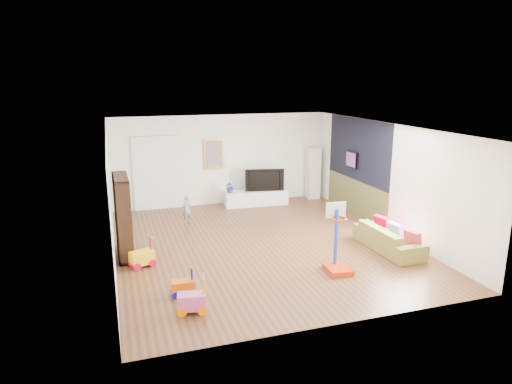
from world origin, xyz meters
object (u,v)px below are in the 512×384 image
object	(u,v)px
sofa	(389,238)
media_console	(256,198)
bookshelf	(123,217)
basketball_hoop	(339,239)

from	to	relation	value
sofa	media_console	bearing A→B (deg)	19.38
bookshelf	basketball_hoop	distance (m)	4.55
basketball_hoop	sofa	bearing A→B (deg)	27.59
bookshelf	sofa	xyz separation A→B (m)	(5.62, -1.46, -0.61)
media_console	basketball_hoop	bearing A→B (deg)	-86.82
media_console	sofa	world-z (taller)	sofa
media_console	bookshelf	distance (m)	5.00
bookshelf	basketball_hoop	xyz separation A→B (m)	(3.99, -2.17, -0.19)
bookshelf	sofa	bearing A→B (deg)	-15.33
sofa	bookshelf	bearing A→B (deg)	74.21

